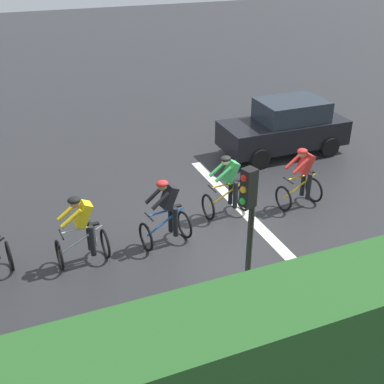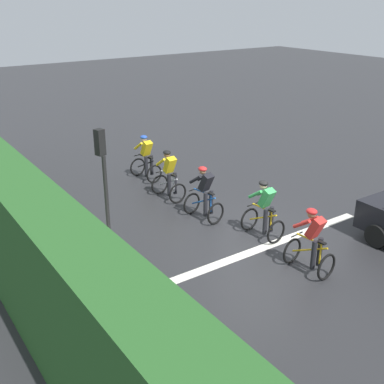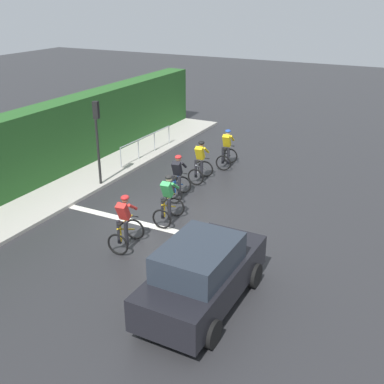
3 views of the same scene
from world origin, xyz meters
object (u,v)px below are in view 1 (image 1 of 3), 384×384
object	(u,v)px
cyclist_second	(82,231)
car_black	(285,127)
pedestrian_railing_kerbside	(20,375)
traffic_light_near_crossing	(248,230)
cyclist_fourth	(228,187)
cyclist_mid	(167,213)
cyclist_trailing	(302,178)

from	to	relation	value
cyclist_second	car_black	size ratio (longest dim) A/B	0.40
car_black	pedestrian_railing_kerbside	distance (m)	11.42
traffic_light_near_crossing	car_black	bearing A→B (deg)	-36.59
cyclist_fourth	traffic_light_near_crossing	size ratio (longest dim) A/B	0.50
cyclist_mid	pedestrian_railing_kerbside	world-z (taller)	cyclist_mid
pedestrian_railing_kerbside	cyclist_second	bearing A→B (deg)	-24.37
pedestrian_railing_kerbside	cyclist_mid	bearing A→B (deg)	-44.89
cyclist_mid	cyclist_fourth	xyz separation A→B (m)	(0.66, -1.88, 0.00)
cyclist_second	traffic_light_near_crossing	distance (m)	4.19
cyclist_trailing	car_black	distance (m)	3.57
car_black	traffic_light_near_crossing	world-z (taller)	traffic_light_near_crossing
cyclist_trailing	traffic_light_near_crossing	xyz separation A→B (m)	(-3.64, 3.62, 1.43)
cyclist_mid	cyclist_second	bearing A→B (deg)	90.76
cyclist_trailing	traffic_light_near_crossing	distance (m)	5.33
cyclist_second	car_black	distance (m)	8.16
traffic_light_near_crossing	pedestrian_railing_kerbside	world-z (taller)	traffic_light_near_crossing
cyclist_second	traffic_light_near_crossing	world-z (taller)	traffic_light_near_crossing
cyclist_second	cyclist_fourth	distance (m)	3.88
traffic_light_near_crossing	pedestrian_railing_kerbside	size ratio (longest dim) A/B	0.83
cyclist_fourth	car_black	world-z (taller)	car_black
cyclist_mid	cyclist_fourth	bearing A→B (deg)	-70.52
traffic_light_near_crossing	pedestrian_railing_kerbside	distance (m)	4.06
cyclist_fourth	car_black	distance (m)	4.56
cyclist_trailing	car_black	world-z (taller)	car_black
pedestrian_railing_kerbside	cyclist_trailing	bearing A→B (deg)	-62.28
cyclist_second	cyclist_trailing	world-z (taller)	same
car_black	cyclist_second	bearing A→B (deg)	116.33
cyclist_second	cyclist_mid	distance (m)	1.94
cyclist_trailing	car_black	bearing A→B (deg)	-24.69
cyclist_mid	car_black	size ratio (longest dim) A/B	0.40
cyclist_mid	cyclist_trailing	xyz separation A→B (m)	(0.35, -3.88, 0.00)
cyclist_trailing	car_black	xyz separation A→B (m)	(3.25, -1.49, 0.08)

